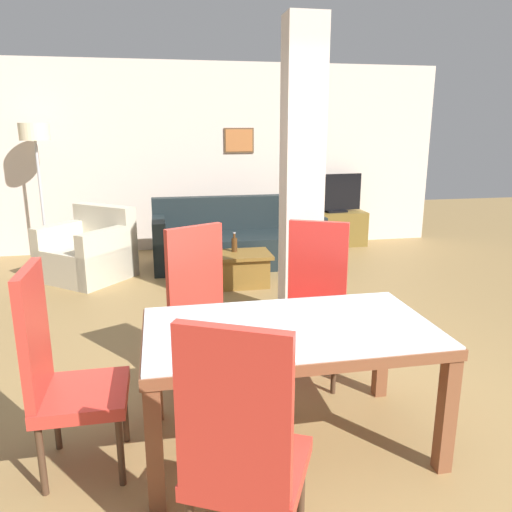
# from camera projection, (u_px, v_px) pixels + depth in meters

# --- Properties ---
(ground_plane) EXTENTS (18.00, 18.00, 0.00)m
(ground_plane) POSITION_uv_depth(u_px,v_px,m) (288.00, 441.00, 2.95)
(ground_plane) COLOR olive
(back_wall) EXTENTS (7.20, 0.09, 2.70)m
(back_wall) POSITION_uv_depth(u_px,v_px,m) (204.00, 158.00, 7.36)
(back_wall) COLOR beige
(back_wall) RESTS_ON ground_plane
(divider_pillar) EXTENTS (0.34, 0.28, 2.70)m
(divider_pillar) POSITION_uv_depth(u_px,v_px,m) (302.00, 179.00, 4.40)
(divider_pillar) COLOR beige
(divider_pillar) RESTS_ON ground_plane
(dining_table) EXTENTS (1.61, 0.90, 0.73)m
(dining_table) POSITION_uv_depth(u_px,v_px,m) (289.00, 351.00, 2.80)
(dining_table) COLOR brown
(dining_table) RESTS_ON ground_plane
(dining_chair_far_right) EXTENTS (0.62, 0.62, 1.14)m
(dining_chair_far_right) POSITION_uv_depth(u_px,v_px,m) (315.00, 298.00, 3.65)
(dining_chair_far_right) COLOR red
(dining_chair_far_right) RESTS_ON ground_plane
(dining_chair_head_left) EXTENTS (0.46, 0.46, 1.14)m
(dining_chair_head_left) POSITION_uv_depth(u_px,v_px,m) (61.00, 370.00, 2.57)
(dining_chair_head_left) COLOR red
(dining_chair_head_left) RESTS_ON ground_plane
(dining_chair_near_left) EXTENTS (0.62, 0.62, 1.14)m
(dining_chair_near_left) POSITION_uv_depth(u_px,v_px,m) (242.00, 448.00, 1.95)
(dining_chair_near_left) COLOR red
(dining_chair_near_left) RESTS_ON ground_plane
(dining_chair_far_left) EXTENTS (0.62, 0.62, 1.14)m
(dining_chair_far_left) POSITION_uv_depth(u_px,v_px,m) (204.00, 306.00, 3.49)
(dining_chair_far_left) COLOR red
(dining_chair_far_left) RESTS_ON ground_plane
(sofa) EXTENTS (2.20, 0.87, 0.88)m
(sofa) POSITION_uv_depth(u_px,v_px,m) (237.00, 242.00, 6.68)
(sofa) COLOR black
(sofa) RESTS_ON ground_plane
(armchair) EXTENTS (1.23, 1.22, 0.86)m
(armchair) POSITION_uv_depth(u_px,v_px,m) (89.00, 254.00, 6.06)
(armchair) COLOR beige
(armchair) RESTS_ON ground_plane
(coffee_table) EXTENTS (0.63, 0.50, 0.39)m
(coffee_table) POSITION_uv_depth(u_px,v_px,m) (243.00, 269.00, 5.79)
(coffee_table) COLOR brown
(coffee_table) RESTS_ON ground_plane
(bottle) EXTENTS (0.07, 0.07, 0.23)m
(bottle) POSITION_uv_depth(u_px,v_px,m) (234.00, 244.00, 5.79)
(bottle) COLOR #4C2D14
(bottle) RESTS_ON coffee_table
(tv_stand) EXTENTS (0.94, 0.40, 0.53)m
(tv_stand) POSITION_uv_depth(u_px,v_px,m) (335.00, 229.00, 7.73)
(tv_stand) COLOR brown
(tv_stand) RESTS_ON ground_plane
(tv_screen) EXTENTS (0.80, 0.24, 0.58)m
(tv_screen) POSITION_uv_depth(u_px,v_px,m) (336.00, 194.00, 7.59)
(tv_screen) COLOR black
(tv_screen) RESTS_ON tv_stand
(floor_lamp) EXTENTS (0.38, 0.38, 1.85)m
(floor_lamp) POSITION_uv_depth(u_px,v_px,m) (36.00, 145.00, 6.47)
(floor_lamp) COLOR #B7B7BC
(floor_lamp) RESTS_ON ground_plane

